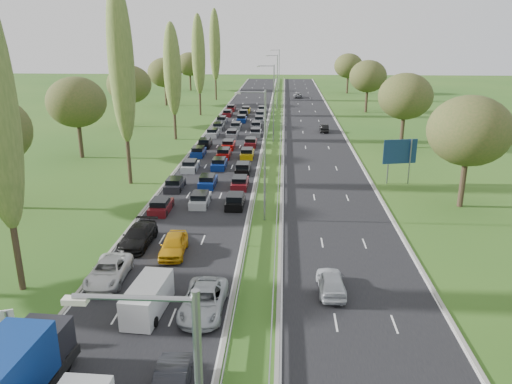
# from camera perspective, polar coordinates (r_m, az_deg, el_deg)

# --- Properties ---
(ground) EXTENTS (260.00, 260.00, 0.00)m
(ground) POSITION_cam_1_polar(r_m,az_deg,el_deg) (82.24, 2.02, 6.06)
(ground) COLOR #25531A
(ground) RESTS_ON ground
(near_carriageway) EXTENTS (10.50, 215.00, 0.04)m
(near_carriageway) POSITION_cam_1_polar(r_m,az_deg,el_deg) (85.09, -2.52, 6.46)
(near_carriageway) COLOR black
(near_carriageway) RESTS_ON ground
(far_carriageway) EXTENTS (10.50, 215.00, 0.04)m
(far_carriageway) POSITION_cam_1_polar(r_m,az_deg,el_deg) (84.82, 6.65, 6.32)
(far_carriageway) COLOR black
(far_carriageway) RESTS_ON ground
(central_reservation) EXTENTS (2.36, 215.00, 0.32)m
(central_reservation) POSITION_cam_1_polar(r_m,az_deg,el_deg) (84.58, 2.06, 6.77)
(central_reservation) COLOR gray
(central_reservation) RESTS_ON ground
(lamp_columns) EXTENTS (0.18, 140.18, 12.00)m
(lamp_columns) POSITION_cam_1_polar(r_m,az_deg,el_deg) (79.25, 2.04, 10.02)
(lamp_columns) COLOR gray
(lamp_columns) RESTS_ON ground
(poplar_row) EXTENTS (2.80, 127.80, 22.44)m
(poplar_row) POSITION_cam_1_polar(r_m,az_deg,el_deg) (71.03, -11.51, 13.96)
(poplar_row) COLOR #2D2116
(poplar_row) RESTS_ON ground
(woodland_left) EXTENTS (8.00, 166.00, 11.10)m
(woodland_left) POSITION_cam_1_polar(r_m,az_deg,el_deg) (69.71, -20.90, 9.20)
(woodland_left) COLOR #2D2116
(woodland_left) RESTS_ON ground
(woodland_right) EXTENTS (8.00, 153.00, 11.10)m
(woodland_right) POSITION_cam_1_polar(r_m,az_deg,el_deg) (70.08, 18.21, 9.52)
(woodland_right) COLOR #2D2116
(woodland_right) RESTS_ON ground
(traffic_queue_fill) EXTENTS (9.07, 69.58, 0.80)m
(traffic_queue_fill) POSITION_cam_1_polar(r_m,az_deg,el_deg) (80.25, -2.85, 6.08)
(traffic_queue_fill) COLOR #590F14
(traffic_queue_fill) RESTS_ON ground
(near_car_2) EXTENTS (2.59, 5.31, 1.45)m
(near_car_2) POSITION_cam_1_polar(r_m,az_deg,el_deg) (36.93, -16.50, -8.66)
(near_car_2) COLOR silver
(near_car_2) RESTS_ON near_carriageway
(near_car_3) EXTENTS (2.42, 5.50, 1.57)m
(near_car_3) POSITION_cam_1_polar(r_m,az_deg,el_deg) (42.16, -13.31, -4.91)
(near_car_3) COLOR black
(near_car_3) RESTS_ON near_carriageway
(near_car_7) EXTENTS (2.32, 5.33, 1.53)m
(near_car_7) POSITION_cam_1_polar(r_m,az_deg,el_deg) (33.00, -12.20, -11.56)
(near_car_7) COLOR #043545
(near_car_7) RESTS_ON near_carriageway
(near_car_8) EXTENTS (2.11, 4.77, 1.60)m
(near_car_8) POSITION_cam_1_polar(r_m,az_deg,el_deg) (39.91, -9.40, -5.96)
(near_car_8) COLOR #CB910D
(near_car_8) RESTS_ON near_carriageway
(near_car_10) EXTENTS (2.66, 5.61, 1.55)m
(near_car_10) POSITION_cam_1_polar(r_m,az_deg,el_deg) (31.97, -6.01, -12.24)
(near_car_10) COLOR #AAAFB4
(near_car_10) RESTS_ON near_carriageway
(far_car_0) EXTENTS (1.87, 4.43, 1.50)m
(far_car_0) POSITION_cam_1_polar(r_m,az_deg,el_deg) (34.35, 8.59, -10.13)
(far_car_0) COLOR silver
(far_car_0) RESTS_ON far_carriageway
(far_car_1) EXTENTS (1.50, 4.15, 1.36)m
(far_car_1) POSITION_cam_1_polar(r_m,az_deg,el_deg) (88.92, 7.78, 7.26)
(far_car_1) COLOR black
(far_car_1) RESTS_ON far_carriageway
(far_car_2) EXTENTS (2.26, 4.79, 1.32)m
(far_car_2) POSITION_cam_1_polar(r_m,az_deg,el_deg) (135.90, 4.79, 10.98)
(far_car_2) COLOR slate
(far_car_2) RESTS_ON far_carriageway
(blue_lorry) EXTENTS (2.47, 8.89, 3.75)m
(blue_lorry) POSITION_cam_1_polar(r_m,az_deg,el_deg) (26.03, -26.69, -19.02)
(blue_lorry) COLOR black
(blue_lorry) RESTS_ON near_carriageway
(white_van_rear) EXTENTS (1.90, 4.85, 1.95)m
(white_van_rear) POSITION_cam_1_polar(r_m,az_deg,el_deg) (32.49, -12.16, -11.62)
(white_van_rear) COLOR silver
(white_van_rear) RESTS_ON near_carriageway
(info_sign) EXTENTS (1.45, 0.57, 2.10)m
(info_sign) POSITION_cam_1_polar(r_m,az_deg,el_deg) (31.95, -27.19, -13.13)
(info_sign) COLOR gray
(info_sign) RESTS_ON ground
(direction_sign) EXTENTS (3.92, 0.99, 5.20)m
(direction_sign) POSITION_cam_1_polar(r_m,az_deg,el_deg) (59.18, 16.12, 4.25)
(direction_sign) COLOR gray
(direction_sign) RESTS_ON ground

